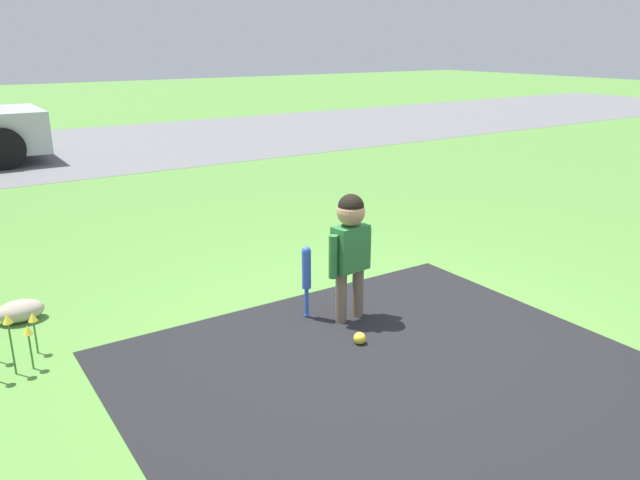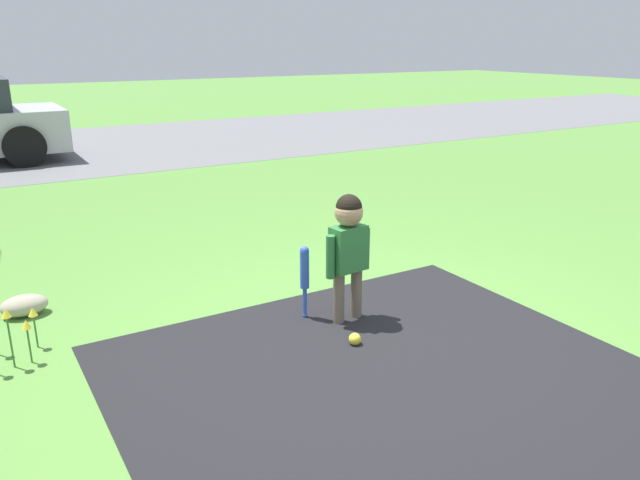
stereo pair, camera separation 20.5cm
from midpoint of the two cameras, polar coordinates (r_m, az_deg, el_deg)
name	(u,v)px [view 1 (the left image)]	position (r m, az deg, el deg)	size (l,w,h in m)	color
ground_plane	(387,339)	(4.43, 4.83, -9.04)	(60.00, 60.00, 0.00)	#518438
street_strip	(71,149)	(13.05, -22.22, 7.72)	(40.00, 6.00, 0.01)	slate
child	(350,240)	(4.49, 1.50, 0.03)	(0.39, 0.21, 0.96)	#6B5B4C
baseball_bat	(306,272)	(4.60, -2.52, -2.95)	(0.07, 0.07, 0.57)	blue
sports_ball	(360,338)	(4.34, 2.28, -8.98)	(0.09, 0.09, 0.09)	yellow
edging_rock	(20,311)	(5.21, -26.77, -5.81)	(0.34, 0.24, 0.16)	#9E937F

